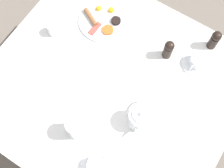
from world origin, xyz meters
name	(u,v)px	position (x,y,z in m)	size (l,w,h in m)	color
ground_plane	(112,121)	(0.00, 0.00, 0.00)	(8.00, 8.00, 0.00)	#70665B
table	(112,89)	(0.00, 0.00, 0.65)	(1.10, 1.20, 0.71)	white
breakfast_plate	(103,20)	(0.28, 0.24, 0.72)	(0.26, 0.26, 0.04)	white
teapot_near	(140,117)	(-0.08, -0.20, 0.76)	(0.20, 0.11, 0.13)	white
teacup_with_saucer_left	(198,62)	(0.33, -0.29, 0.73)	(0.15, 0.15, 0.06)	white
teacup_with_saucer_right	(97,166)	(-0.36, -0.15, 0.73)	(0.15, 0.15, 0.06)	white
water_glass_tall	(75,128)	(-0.28, 0.01, 0.77)	(0.08, 0.08, 0.13)	white
creamer_jug	(53,29)	(0.09, 0.42, 0.74)	(0.08, 0.06, 0.07)	white
pepper_grinder	(215,40)	(0.46, -0.31, 0.77)	(0.05, 0.05, 0.12)	black
salt_grinder	(168,49)	(0.29, -0.14, 0.77)	(0.05, 0.05, 0.12)	black
napkin_folded	(45,91)	(-0.20, 0.26, 0.71)	(0.17, 0.18, 0.01)	white
knife_by_plate	(87,72)	(-0.01, 0.14, 0.71)	(0.10, 0.20, 0.00)	silver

